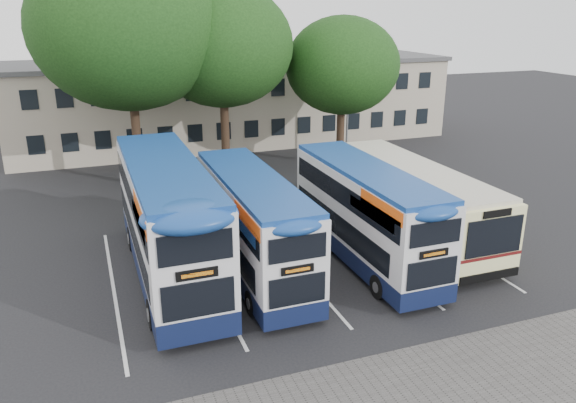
{
  "coord_description": "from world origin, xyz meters",
  "views": [
    {
      "loc": [
        -11.13,
        -14.48,
        9.8
      ],
      "look_at": [
        -3.91,
        5.0,
        2.6
      ],
      "focal_mm": 35.0,
      "sensor_mm": 36.0,
      "label": 1
    }
  ],
  "objects_px": {
    "tree_left": "(127,28)",
    "bus_dd_mid": "(253,221)",
    "lamp_post": "(349,82)",
    "bus_single": "(410,196)",
    "tree_right": "(342,66)",
    "bus_dd_left": "(168,216)",
    "bus_dd_right": "(365,210)",
    "tree_mid": "(222,46)"
  },
  "relations": [
    {
      "from": "tree_left",
      "to": "bus_single",
      "type": "xyz_separation_m",
      "value": [
        10.55,
        -11.97,
        -6.94
      ]
    },
    {
      "from": "bus_dd_left",
      "to": "tree_right",
      "type": "bearing_deg",
      "value": 43.63
    },
    {
      "from": "bus_dd_right",
      "to": "bus_single",
      "type": "xyz_separation_m",
      "value": [
        3.16,
        1.67,
        -0.32
      ]
    },
    {
      "from": "tree_left",
      "to": "bus_single",
      "type": "distance_m",
      "value": 17.39
    },
    {
      "from": "lamp_post",
      "to": "tree_right",
      "type": "height_order",
      "value": "tree_right"
    },
    {
      "from": "lamp_post",
      "to": "bus_dd_left",
      "type": "xyz_separation_m",
      "value": [
        -14.55,
        -14.58,
        -2.61
      ]
    },
    {
      "from": "bus_dd_right",
      "to": "bus_single",
      "type": "distance_m",
      "value": 3.58
    },
    {
      "from": "tree_mid",
      "to": "bus_dd_left",
      "type": "height_order",
      "value": "tree_mid"
    },
    {
      "from": "lamp_post",
      "to": "bus_single",
      "type": "bearing_deg",
      "value": -104.96
    },
    {
      "from": "bus_dd_mid",
      "to": "tree_right",
      "type": "bearing_deg",
      "value": 53.01
    },
    {
      "from": "tree_left",
      "to": "bus_dd_mid",
      "type": "xyz_separation_m",
      "value": [
        2.84,
        -13.2,
        -6.63
      ]
    },
    {
      "from": "bus_dd_left",
      "to": "bus_dd_mid",
      "type": "distance_m",
      "value": 3.18
    },
    {
      "from": "bus_dd_mid",
      "to": "bus_single",
      "type": "bearing_deg",
      "value": 9.09
    },
    {
      "from": "bus_dd_left",
      "to": "bus_dd_mid",
      "type": "height_order",
      "value": "bus_dd_left"
    },
    {
      "from": "tree_left",
      "to": "bus_dd_left",
      "type": "bearing_deg",
      "value": -91.03
    },
    {
      "from": "bus_dd_mid",
      "to": "bus_dd_right",
      "type": "relative_size",
      "value": 0.99
    },
    {
      "from": "tree_right",
      "to": "bus_dd_right",
      "type": "relative_size",
      "value": 1.0
    },
    {
      "from": "tree_right",
      "to": "tree_left",
      "type": "bearing_deg",
      "value": 179.77
    },
    {
      "from": "lamp_post",
      "to": "bus_single",
      "type": "height_order",
      "value": "lamp_post"
    },
    {
      "from": "tree_left",
      "to": "tree_right",
      "type": "height_order",
      "value": "tree_left"
    },
    {
      "from": "bus_dd_left",
      "to": "bus_dd_mid",
      "type": "bearing_deg",
      "value": -14.5
    },
    {
      "from": "tree_left",
      "to": "bus_single",
      "type": "height_order",
      "value": "tree_left"
    },
    {
      "from": "bus_dd_left",
      "to": "tree_mid",
      "type": "bearing_deg",
      "value": 66.67
    },
    {
      "from": "bus_dd_left",
      "to": "bus_single",
      "type": "relative_size",
      "value": 0.99
    },
    {
      "from": "bus_dd_right",
      "to": "bus_dd_left",
      "type": "bearing_deg",
      "value": 170.85
    },
    {
      "from": "tree_left",
      "to": "tree_mid",
      "type": "distance_m",
      "value": 5.28
    },
    {
      "from": "bus_dd_right",
      "to": "bus_dd_mid",
      "type": "bearing_deg",
      "value": 174.53
    },
    {
      "from": "tree_right",
      "to": "bus_single",
      "type": "height_order",
      "value": "tree_right"
    },
    {
      "from": "tree_left",
      "to": "bus_single",
      "type": "relative_size",
      "value": 1.21
    },
    {
      "from": "tree_left",
      "to": "bus_dd_left",
      "type": "relative_size",
      "value": 1.22
    },
    {
      "from": "bus_dd_left",
      "to": "bus_single",
      "type": "bearing_deg",
      "value": 2.35
    },
    {
      "from": "bus_dd_mid",
      "to": "bus_dd_right",
      "type": "distance_m",
      "value": 4.58
    },
    {
      "from": "tree_left",
      "to": "tree_right",
      "type": "xyz_separation_m",
      "value": [
        12.74,
        -0.05,
        -2.39
      ]
    },
    {
      "from": "tree_left",
      "to": "tree_right",
      "type": "distance_m",
      "value": 12.96
    },
    {
      "from": "tree_mid",
      "to": "bus_dd_right",
      "type": "height_order",
      "value": "tree_mid"
    },
    {
      "from": "tree_left",
      "to": "bus_dd_mid",
      "type": "relative_size",
      "value": 1.41
    },
    {
      "from": "lamp_post",
      "to": "bus_dd_left",
      "type": "height_order",
      "value": "lamp_post"
    },
    {
      "from": "lamp_post",
      "to": "tree_mid",
      "type": "relative_size",
      "value": 0.81
    },
    {
      "from": "bus_dd_mid",
      "to": "bus_dd_right",
      "type": "bearing_deg",
      "value": -5.47
    },
    {
      "from": "lamp_post",
      "to": "bus_single",
      "type": "relative_size",
      "value": 0.83
    },
    {
      "from": "bus_dd_right",
      "to": "tree_left",
      "type": "bearing_deg",
      "value": 118.45
    },
    {
      "from": "bus_dd_left",
      "to": "bus_single",
      "type": "xyz_separation_m",
      "value": [
        10.77,
        0.44,
        -0.64
      ]
    }
  ]
}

